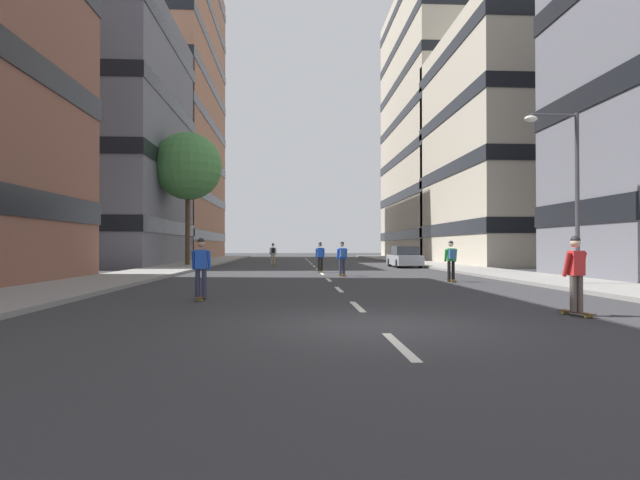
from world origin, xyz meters
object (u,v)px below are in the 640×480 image
(skater_2, at_px, (576,271))
(parked_car_near, at_px, (404,258))
(skater_3, at_px, (201,266))
(skater_4, at_px, (342,256))
(skater_0, at_px, (273,253))
(streetlamp_right, at_px, (568,178))
(skater_5, at_px, (451,258))
(skater_1, at_px, (320,256))
(street_tree_near, at_px, (188,167))

(skater_2, bearing_deg, parked_car_near, 85.71)
(skater_3, bearing_deg, parked_car_near, 63.18)
(parked_car_near, bearing_deg, skater_4, -118.50)
(skater_0, xyz_separation_m, skater_3, (-1.11, -24.90, -0.03))
(parked_car_near, height_order, streetlamp_right, streetlamp_right)
(skater_2, bearing_deg, skater_5, 86.88)
(skater_1, bearing_deg, streetlamp_right, -50.15)
(parked_car_near, bearing_deg, skater_5, -95.12)
(skater_4, bearing_deg, skater_1, 105.40)
(skater_0, relative_size, skater_1, 1.00)
(streetlamp_right, relative_size, skater_5, 3.65)
(street_tree_near, height_order, skater_4, street_tree_near)
(skater_0, distance_m, skater_5, 20.09)
(parked_car_near, xyz_separation_m, street_tree_near, (-16.08, 2.28, 6.88))
(parked_car_near, height_order, skater_4, skater_4)
(skater_1, height_order, skater_2, same)
(skater_1, height_order, skater_5, same)
(skater_5, bearing_deg, skater_2, -93.12)
(skater_5, bearing_deg, skater_4, 134.08)
(parked_car_near, distance_m, skater_1, 9.48)
(skater_0, bearing_deg, skater_1, -73.20)
(skater_3, relative_size, skater_5, 1.00)
(street_tree_near, bearing_deg, parked_car_near, -8.07)
(skater_0, height_order, skater_1, same)
(skater_0, xyz_separation_m, skater_5, (8.37, -18.27, 0.00))
(streetlamp_right, bearing_deg, parked_car_near, 97.57)
(parked_car_near, height_order, skater_5, skater_5)
(skater_1, relative_size, skater_5, 1.00)
(parked_car_near, bearing_deg, skater_1, -133.73)
(skater_1, xyz_separation_m, skater_4, (0.95, -3.46, 0.03))
(parked_car_near, relative_size, skater_3, 2.47)
(skater_4, bearing_deg, skater_2, -75.95)
(skater_0, bearing_deg, skater_5, -65.39)
(streetlamp_right, relative_size, skater_3, 3.65)
(street_tree_near, bearing_deg, skater_4, -50.19)
(skater_2, bearing_deg, skater_1, 104.30)
(skater_3, relative_size, skater_4, 1.00)
(streetlamp_right, bearing_deg, skater_2, -118.78)
(skater_0, bearing_deg, skater_3, -92.55)
(streetlamp_right, bearing_deg, skater_3, -163.51)
(parked_car_near, distance_m, skater_5, 14.78)
(skater_0, relative_size, skater_2, 1.00)
(streetlamp_right, height_order, skater_1, streetlamp_right)
(parked_car_near, xyz_separation_m, skater_4, (-5.60, -10.30, 0.32))
(street_tree_near, bearing_deg, skater_3, -77.38)
(skater_5, bearing_deg, skater_3, -145.02)
(skater_3, bearing_deg, skater_4, 64.80)
(street_tree_near, xyz_separation_m, skater_0, (6.40, 1.26, -6.56))
(streetlamp_right, bearing_deg, skater_5, 142.93)
(parked_car_near, bearing_deg, streetlamp_right, -82.43)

